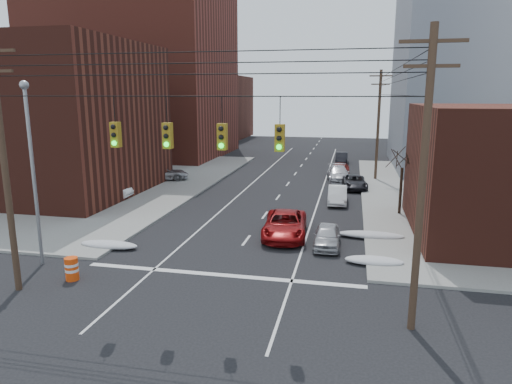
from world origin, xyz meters
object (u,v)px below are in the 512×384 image
at_px(red_pickup, 285,225).
at_px(construction_barrel, 72,268).
at_px(parked_car_f, 342,158).
at_px(lot_car_c, 43,186).
at_px(lot_car_d, 117,169).
at_px(parked_car_e, 339,170).
at_px(lot_car_b, 165,173).
at_px(parked_car_b, 337,195).
at_px(parked_car_c, 355,182).
at_px(parked_car_d, 338,174).
at_px(parked_car_a, 327,236).
at_px(lot_car_a, 102,189).

xyz_separation_m(red_pickup, construction_barrel, (-8.94, -8.76, -0.20)).
xyz_separation_m(parked_car_f, lot_car_c, (-24.80, -24.65, 0.17)).
bearing_deg(lot_car_d, parked_car_e, -78.40).
distance_m(lot_car_b, construction_barrel, 25.12).
bearing_deg(parked_car_b, parked_car_e, 89.48).
height_order(parked_car_c, parked_car_e, parked_car_e).
relative_size(red_pickup, lot_car_d, 1.26).
bearing_deg(parked_car_b, parked_car_c, 75.75).
bearing_deg(lot_car_c, parked_car_f, -20.84).
distance_m(red_pickup, parked_car_c, 16.25).
relative_size(parked_car_e, lot_car_d, 1.02).
height_order(parked_car_b, parked_car_d, parked_car_d).
height_order(red_pickup, parked_car_b, red_pickup).
relative_size(parked_car_b, lot_car_b, 0.91).
bearing_deg(parked_car_a, lot_car_a, 155.59).
distance_m(lot_car_a, lot_car_c, 5.78).
bearing_deg(construction_barrel, parked_car_d, 67.51).
xyz_separation_m(parked_car_d, lot_car_a, (-19.02, -12.30, 0.18)).
bearing_deg(parked_car_d, lot_car_d, 178.95).
bearing_deg(lot_car_b, red_pickup, -153.21).
bearing_deg(parked_car_e, lot_car_a, -135.40).
bearing_deg(red_pickup, lot_car_d, 136.08).
height_order(parked_car_e, construction_barrel, parked_car_e).
xyz_separation_m(parked_car_d, parked_car_f, (0.00, 12.57, -0.08)).
height_order(lot_car_a, construction_barrel, lot_car_a).
distance_m(parked_car_a, parked_car_d, 20.53).
height_order(red_pickup, parked_car_c, red_pickup).
bearing_deg(lot_car_d, lot_car_b, -100.34).
bearing_deg(construction_barrel, parked_car_c, 61.70).
distance_m(parked_car_e, parked_car_f, 10.04).
xyz_separation_m(parked_car_e, lot_car_d, (-23.11, -4.95, 0.14)).
distance_m(lot_car_a, lot_car_d, 10.70).
bearing_deg(construction_barrel, parked_car_b, 57.27).
bearing_deg(parked_car_c, parked_car_b, -108.08).
height_order(lot_car_a, lot_car_b, lot_car_a).
xyz_separation_m(parked_car_b, lot_car_a, (-19.26, -2.73, 0.25)).
xyz_separation_m(parked_car_c, lot_car_a, (-20.62, -8.82, 0.31)).
relative_size(parked_car_e, lot_car_c, 0.93).
height_order(parked_car_a, lot_car_b, lot_car_b).
height_order(lot_car_c, lot_car_d, lot_car_d).
distance_m(parked_car_a, parked_car_c, 17.12).
distance_m(parked_car_e, lot_car_b, 18.19).
xyz_separation_m(parked_car_f, lot_car_b, (-17.17, -16.02, 0.11)).
height_order(parked_car_a, lot_car_c, lot_car_c).
distance_m(parked_car_a, lot_car_c, 26.23).
height_order(red_pickup, parked_car_f, red_pickup).
xyz_separation_m(lot_car_c, lot_car_d, (1.69, 9.67, 0.05)).
bearing_deg(parked_car_a, parked_car_c, 83.70).
bearing_deg(parked_car_d, parked_car_e, 82.99).
relative_size(parked_car_d, lot_car_a, 1.09).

